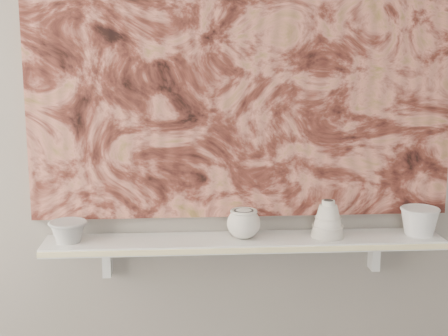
{
  "coord_description": "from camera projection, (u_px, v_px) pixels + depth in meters",
  "views": [
    {
      "loc": [
        -0.22,
        -0.59,
        1.59
      ],
      "look_at": [
        -0.07,
        1.49,
        1.19
      ],
      "focal_mm": 50.0,
      "sensor_mm": 36.0,
      "label": 1
    }
  ],
  "objects": [
    {
      "name": "painting",
      "position": [
        243.0,
        62.0,
        2.16
      ],
      "size": [
        1.5,
        0.02,
        1.1
      ],
      "primitive_type": "cube",
      "color": "maroon",
      "rests_on": "wall_back"
    },
    {
      "name": "wall_back",
      "position": [
        243.0,
        116.0,
        2.21
      ],
      "size": [
        3.6,
        0.0,
        3.6
      ],
      "primitive_type": "plane",
      "rotation": [
        1.57,
        0.0,
        0.0
      ],
      "color": "gray",
      "rests_on": "floor"
    },
    {
      "name": "house_motif",
      "position": [
        368.0,
        149.0,
        2.24
      ],
      "size": [
        0.09,
        0.0,
        0.08
      ],
      "primitive_type": "cube",
      "color": "black",
      "rests_on": "painting"
    },
    {
      "name": "bracket_left",
      "position": [
        107.0,
        259.0,
        2.24
      ],
      "size": [
        0.03,
        0.06,
        0.12
      ],
      "primitive_type": "cube",
      "color": "silver",
      "rests_on": "wall_back"
    },
    {
      "name": "shelf_stripe",
      "position": [
        247.0,
        251.0,
        2.11
      ],
      "size": [
        1.4,
        0.01,
        0.02
      ],
      "primitive_type": "cube",
      "color": "#F6E8A4",
      "rests_on": "shelf"
    },
    {
      "name": "bowl_grey",
      "position": [
        68.0,
        231.0,
        2.15
      ],
      "size": [
        0.14,
        0.14,
        0.08
      ],
      "primitive_type": null,
      "rotation": [
        0.0,
        0.0,
        -0.07
      ],
      "color": "gray",
      "rests_on": "shelf"
    },
    {
      "name": "bell_vessel",
      "position": [
        328.0,
        218.0,
        2.2
      ],
      "size": [
        0.15,
        0.15,
        0.13
      ],
      "primitive_type": null,
      "rotation": [
        0.0,
        0.0,
        0.29
      ],
      "color": "beige",
      "rests_on": "shelf"
    },
    {
      "name": "shelf",
      "position": [
        244.0,
        242.0,
        2.2
      ],
      "size": [
        1.4,
        0.18,
        0.03
      ],
      "primitive_type": "cube",
      "color": "silver",
      "rests_on": "wall_back"
    },
    {
      "name": "bowl_white",
      "position": [
        419.0,
        221.0,
        2.23
      ],
      "size": [
        0.17,
        0.17,
        0.1
      ],
      "primitive_type": null,
      "rotation": [
        0.0,
        0.0,
        -0.24
      ],
      "color": "silver",
      "rests_on": "shelf"
    },
    {
      "name": "cup_cream",
      "position": [
        244.0,
        223.0,
        2.18
      ],
      "size": [
        0.12,
        0.12,
        0.11
      ],
      "primitive_type": null,
      "rotation": [
        0.0,
        0.0,
        -0.04
      ],
      "color": "beige",
      "rests_on": "shelf"
    },
    {
      "name": "bracket_right",
      "position": [
        374.0,
        254.0,
        2.31
      ],
      "size": [
        0.03,
        0.06,
        0.12
      ],
      "primitive_type": "cube",
      "color": "silver",
      "rests_on": "wall_back"
    }
  ]
}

